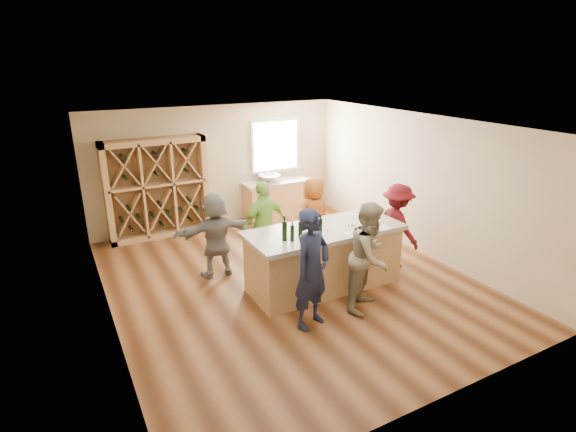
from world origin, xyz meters
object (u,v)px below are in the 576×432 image
wine_rack (157,189)px  wine_bottle_c (300,229)px  sink (269,178)px  tasting_counter_base (324,260)px  person_far_mid (264,224)px  person_far_right (313,215)px  wine_bottle_a (285,231)px  person_far_left (216,235)px  person_near_left (312,269)px  wine_bottle_e (320,226)px  person_server (396,226)px  wine_bottle_d (311,229)px  wine_bottle_b (292,233)px  person_near_right (370,257)px

wine_rack → wine_bottle_c: wine_rack is taller
wine_bottle_c → sink: bearing=71.0°
tasting_counter_base → wine_bottle_c: size_ratio=9.64×
person_far_mid → person_far_right: bearing=172.0°
wine_bottle_a → person_far_left: size_ratio=0.21×
person_near_left → wine_bottle_e: bearing=30.5°
wine_bottle_a → person_server: bearing=4.3°
wine_bottle_d → person_near_left: size_ratio=0.17×
sink → wine_bottle_d: 4.12m
wine_rack → wine_bottle_b: size_ratio=8.31×
tasting_counter_base → person_far_right: size_ratio=1.64×
person_near_left → person_far_left: 2.34m
person_server → wine_bottle_b: bearing=95.4°
person_near_left → person_near_right: size_ratio=1.04×
tasting_counter_base → wine_bottle_e: (-0.21, -0.18, 0.71)m
sink → person_near_right: (-0.52, -4.61, -0.13)m
tasting_counter_base → person_far_mid: size_ratio=1.55×
person_near_left → wine_bottle_c: bearing=51.1°
wine_rack → wine_bottle_a: wine_rack is taller
wine_bottle_d → person_far_right: bearing=57.2°
wine_bottle_d → person_far_left: (-1.06, 1.56, -0.44)m
sink → person_far_left: person_far_left is taller
wine_bottle_d → person_server: person_server is taller
person_near_left → person_far_mid: size_ratio=1.09×
wine_bottle_c → person_server: 2.25m
tasting_counter_base → wine_bottle_e: 0.77m
person_near_left → person_far_right: (1.43, 2.29, -0.12)m
wine_bottle_c → person_far_left: bearing=123.1°
sink → person_far_mid: person_far_mid is taller
wine_rack → person_server: 5.16m
person_far_left → wine_bottle_e: bearing=132.1°
wine_bottle_c → tasting_counter_base: bearing=13.4°
wine_bottle_d → person_far_right: (1.03, 1.61, -0.44)m
wine_bottle_b → person_server: size_ratio=0.16×
person_near_left → person_server: (2.47, 1.00, -0.10)m
person_near_right → person_far_left: 2.82m
person_far_right → person_server: bearing=116.2°
wine_bottle_a → wine_bottle_e: (0.64, -0.04, -0.03)m
person_near_right → person_far_left: bearing=95.0°
person_far_mid → person_server: bearing=138.6°
wine_bottle_d → wine_bottle_e: size_ratio=1.13×
person_near_left → person_far_left: (-0.67, 2.24, -0.12)m
person_far_right → person_far_left: 2.09m
person_near_left → person_far_mid: 2.23m
wine_rack → wine_bottle_b: bearing=-73.3°
person_far_right → person_near_left: bearing=45.5°
person_near_left → person_far_right: size_ratio=1.15×
wine_bottle_a → person_near_right: (1.08, -0.79, -0.36)m
wine_bottle_b → wine_bottle_e: 0.55m
wine_rack → wine_bottle_e: bearing=-66.2°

